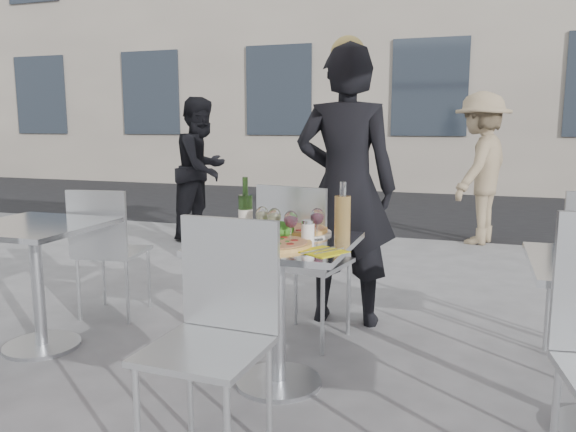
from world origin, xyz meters
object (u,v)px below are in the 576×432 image
(pedestrian_b, at_px, (480,168))
(pizza_near, at_px, (274,243))
(main_table, at_px, (278,282))
(pedestrian_a, at_px, (202,168))
(wine_bottle, at_px, (245,211))
(chair_far, at_px, (300,251))
(wineglass_white_b, at_px, (274,217))
(carafe, at_px, (342,217))
(napkin_left, at_px, (220,245))
(chair_near, at_px, (217,320))
(wineglass_red_a, at_px, (291,220))
(napkin_right, at_px, (322,251))
(wineglass_red_b, at_px, (317,218))
(side_table_left, at_px, (36,259))
(sugar_shaker, at_px, (308,231))
(wineglass_white_a, at_px, (262,216))
(side_chair_lfar, at_px, (106,243))
(woman_diner, at_px, (346,187))
(pizza_far, at_px, (298,231))
(salad_plate, at_px, (279,231))

(pedestrian_b, bearing_deg, pizza_near, 5.95)
(main_table, distance_m, pedestrian_a, 3.90)
(pedestrian_b, height_order, wine_bottle, pedestrian_b)
(pedestrian_a, height_order, wine_bottle, pedestrian_a)
(chair_far, height_order, wineglass_white_b, chair_far)
(chair_far, xyz_separation_m, carafe, (0.35, -0.42, 0.29))
(main_table, xyz_separation_m, napkin_left, (-0.22, -0.19, 0.21))
(chair_near, distance_m, wineglass_white_b, 0.74)
(wineglass_white_b, height_order, wineglass_red_a, same)
(pedestrian_b, distance_m, napkin_right, 4.22)
(chair_near, height_order, pizza_near, chair_near)
(chair_far, distance_m, wineglass_red_a, 0.64)
(chair_near, xyz_separation_m, pedestrian_a, (-2.08, 3.92, 0.25))
(pedestrian_b, bearing_deg, napkin_right, 9.45)
(chair_near, xyz_separation_m, carafe, (0.32, 0.76, 0.31))
(pedestrian_a, distance_m, wineglass_red_b, 3.91)
(side_table_left, relative_size, wineglass_red_a, 4.76)
(wine_bottle, xyz_separation_m, sugar_shaker, (0.38, -0.12, -0.06))
(napkin_left, height_order, napkin_right, same)
(side_table_left, distance_m, pedestrian_b, 4.70)
(side_table_left, bearing_deg, main_table, 0.00)
(side_table_left, relative_size, carafe, 2.59)
(chair_far, relative_size, carafe, 3.35)
(main_table, height_order, wineglass_white_b, wineglass_white_b)
(carafe, relative_size, wineglass_red_a, 1.84)
(pedestrian_b, distance_m, wineglass_red_b, 3.98)
(main_table, xyz_separation_m, napkin_right, (0.27, -0.17, 0.21))
(napkin_right, bearing_deg, wineglass_white_b, 177.28)
(side_table_left, bearing_deg, chair_near, -23.60)
(pedestrian_a, height_order, wineglass_white_a, pedestrian_a)
(side_chair_lfar, distance_m, pedestrian_a, 2.82)
(main_table, bearing_deg, sugar_shaker, 8.09)
(carafe, relative_size, wineglass_white_a, 1.84)
(carafe, bearing_deg, wineglass_white_a, -172.52)
(woman_diner, height_order, napkin_left, woman_diner)
(pedestrian_b, distance_m, wineglass_white_b, 4.08)
(pizza_far, height_order, wineglass_red_b, wineglass_red_b)
(pedestrian_a, bearing_deg, pedestrian_b, -67.14)
(woman_diner, bearing_deg, main_table, 80.35)
(wineglass_red_b, bearing_deg, napkin_right, -69.46)
(side_table_left, bearing_deg, wineglass_white_a, 2.69)
(napkin_left, bearing_deg, sugar_shaker, 36.89)
(carafe, bearing_deg, pedestrian_b, 80.46)
(sugar_shaker, relative_size, wineglass_red_b, 0.68)
(chair_far, distance_m, salad_plate, 0.52)
(pedestrian_a, relative_size, carafe, 5.60)
(pedestrian_b, distance_m, napkin_left, 4.35)
(pedestrian_a, bearing_deg, woman_diner, -125.99)
(pizza_far, distance_m, wineglass_white_a, 0.22)
(pedestrian_b, xyz_separation_m, wineglass_white_b, (-0.98, -3.96, 0.02))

